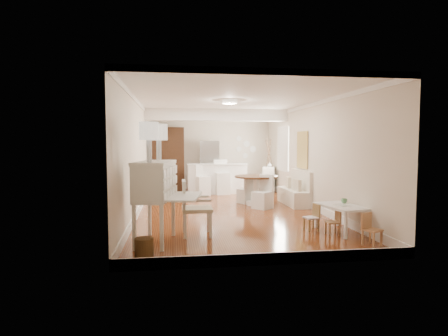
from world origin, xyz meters
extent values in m
plane|color=brown|center=(0.00, 0.00, 0.00)|extent=(9.00, 9.00, 0.00)
cube|color=white|center=(0.00, 0.00, 2.80)|extent=(4.50, 9.00, 0.04)
cube|color=beige|center=(0.00, 4.50, 1.40)|extent=(4.50, 0.04, 2.80)
cube|color=beige|center=(0.00, -4.50, 1.40)|extent=(4.50, 0.04, 2.80)
cube|color=beige|center=(-2.25, 0.00, 1.40)|extent=(0.04, 9.00, 2.80)
cube|color=beige|center=(2.25, 0.00, 1.40)|extent=(0.04, 9.00, 2.80)
cube|color=white|center=(0.00, 2.20, 2.62)|extent=(4.50, 0.45, 0.36)
cube|color=tan|center=(2.21, 0.50, 1.55)|extent=(0.04, 0.84, 1.04)
cube|color=white|center=(2.23, 2.40, 1.55)|extent=(0.04, 1.10, 1.40)
cylinder|color=#381E11|center=(-1.20, 4.48, 1.85)|extent=(0.30, 0.03, 0.30)
cylinder|color=white|center=(0.00, -0.50, 2.75)|extent=(0.36, 0.36, 0.08)
cube|color=white|center=(-1.70, -3.05, 0.72)|extent=(1.32, 1.34, 1.44)
cube|color=silver|center=(-0.94, -2.62, 0.52)|extent=(0.60, 0.60, 1.05)
cylinder|color=#4C3317|center=(-1.83, -3.86, 0.15)|extent=(0.38, 0.38, 0.29)
cube|color=silver|center=(1.90, -2.74, 0.27)|extent=(0.84, 1.17, 0.53)
cube|color=#966B44|center=(1.63, -2.94, 0.25)|extent=(0.25, 0.25, 0.51)
cube|color=olive|center=(1.35, -2.56, 0.27)|extent=(0.30, 0.30, 0.54)
cube|color=tan|center=(1.99, -3.73, 0.28)|extent=(0.37, 0.37, 0.56)
cube|color=silver|center=(1.99, 0.50, 0.49)|extent=(0.52, 1.60, 0.98)
cylinder|color=#4C2C18|center=(0.92, 0.58, 0.41)|extent=(1.26, 1.26, 0.83)
cube|color=white|center=(0.96, 0.01, 0.45)|extent=(0.61, 0.61, 0.90)
cube|color=silver|center=(0.69, 0.95, 0.41)|extent=(0.53, 0.54, 0.81)
cube|color=white|center=(0.10, 3.10, 0.52)|extent=(2.05, 0.65, 1.03)
cube|color=white|center=(-0.42, 2.65, 0.51)|extent=(0.50, 0.50, 1.01)
cube|color=white|center=(0.24, 2.86, 0.59)|extent=(0.54, 0.54, 1.17)
cube|color=#381E11|center=(-1.60, 4.18, 1.15)|extent=(1.20, 0.60, 2.30)
imported|color=silver|center=(0.30, 4.15, 0.90)|extent=(0.75, 0.65, 1.80)
cube|color=silver|center=(2.00, 3.38, 0.44)|extent=(0.65, 1.00, 0.88)
imported|color=#63A96E|center=(2.06, -2.50, 0.58)|extent=(0.12, 0.12, 0.09)
imported|color=silver|center=(2.02, 3.34, 0.96)|extent=(0.18, 0.18, 0.17)
camera|label=1|loc=(-1.36, -9.64, 1.77)|focal=30.00mm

